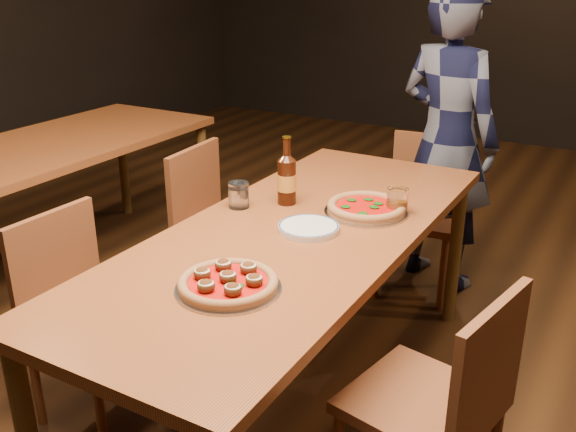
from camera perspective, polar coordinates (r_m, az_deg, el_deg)
The scene contains 14 objects.
ground at distance 2.66m, azimuth 0.56°, elevation -16.26°, with size 9.00×9.00×0.00m, color black.
table_main at distance 2.31m, azimuth 0.62°, elevation -2.87°, with size 0.80×2.00×0.75m.
table_left at distance 3.59m, azimuth -21.30°, elevation 4.70°, with size 0.80×2.00×0.75m.
chair_main_nw at distance 2.48m, azimuth -16.78°, elevation -8.76°, with size 0.39×0.39×0.84m, color brown, non-canonical shape.
chair_main_sw at distance 3.04m, azimuth -5.11°, elevation -1.61°, with size 0.41×0.41×0.88m, color brown, non-canonical shape.
chair_main_e at distance 2.01m, azimuth 11.78°, elevation -15.73°, with size 0.40×0.40×0.86m, color brown, non-canonical shape.
chair_end at distance 3.36m, azimuth 11.60°, elevation 0.03°, with size 0.40×0.40×0.85m, color brown, non-canonical shape.
pizza_meatball at distance 1.88m, azimuth -5.35°, elevation -5.91°, with size 0.31×0.31×0.06m.
pizza_margherita at distance 2.45m, azimuth 6.96°, elevation 0.74°, with size 0.32×0.32×0.04m.
plate_stack at distance 2.27m, azimuth 1.84°, elevation -1.07°, with size 0.22×0.22×0.02m, color white.
beer_bottle at distance 2.50m, azimuth -0.11°, elevation 3.18°, with size 0.07×0.07×0.26m.
water_glass at distance 2.48m, azimuth -4.40°, elevation 1.88°, with size 0.08×0.08×0.10m, color white.
amber_glass at distance 2.44m, azimuth 9.68°, elevation 1.30°, with size 0.08×0.08×0.10m, color #A45012.
diner at distance 3.41m, azimuth 13.96°, elevation 6.61°, with size 0.57×0.38×1.58m, color black.
Camera 1 is at (1.02, -1.83, 1.64)m, focal length 40.00 mm.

